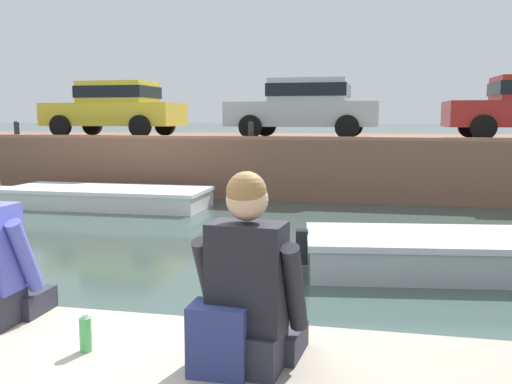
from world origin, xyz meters
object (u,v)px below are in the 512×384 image
(boat_moored_west_white, at_px, (99,197))
(car_leftmost_yellow, at_px, (116,107))
(motorboat_passing, at_px, (508,254))
(mooring_bollard_mid, at_px, (251,130))
(person_seated_right, at_px, (250,292))
(mooring_bollard_west, at_px, (17,128))
(bottle_drink, at_px, (86,334))
(backpack_on_ledge, at_px, (220,339))
(car_left_inner_silver, at_px, (306,106))

(boat_moored_west_white, height_order, car_leftmost_yellow, car_leftmost_yellow)
(motorboat_passing, relative_size, mooring_bollard_mid, 13.12)
(boat_moored_west_white, relative_size, person_seated_right, 5.67)
(boat_moored_west_white, xyz_separation_m, motorboat_passing, (7.91, -4.06, 0.03))
(boat_moored_west_white, xyz_separation_m, mooring_bollard_west, (-3.37, 1.96, 1.51))
(boat_moored_west_white, bearing_deg, bottle_drink, -62.80)
(car_leftmost_yellow, relative_size, mooring_bollard_west, 8.80)
(bottle_drink, bearing_deg, mooring_bollard_mid, 98.22)
(backpack_on_ledge, bearing_deg, mooring_bollard_mid, 101.86)
(boat_moored_west_white, relative_size, motorboat_passing, 0.94)
(bottle_drink, bearing_deg, motorboat_passing, 58.66)
(car_leftmost_yellow, distance_m, person_seated_right, 14.42)
(backpack_on_ledge, bearing_deg, mooring_bollard_west, 128.16)
(car_left_inner_silver, bearing_deg, mooring_bollard_mid, -128.21)
(boat_moored_west_white, distance_m, bottle_drink, 10.41)
(mooring_bollard_west, height_order, backpack_on_ledge, mooring_bollard_west)
(backpack_on_ledge, bearing_deg, person_seated_right, 43.18)
(bottle_drink, height_order, backpack_on_ledge, backpack_on_ledge)
(motorboat_passing, relative_size, car_left_inner_silver, 1.45)
(boat_moored_west_white, bearing_deg, mooring_bollard_west, 149.81)
(backpack_on_ledge, bearing_deg, motorboat_passing, 65.54)
(mooring_bollard_west, distance_m, bottle_drink, 13.86)
(motorboat_passing, distance_m, person_seated_right, 5.72)
(car_left_inner_silver, xyz_separation_m, person_seated_right, (1.33, -12.66, -1.16))
(mooring_bollard_mid, bearing_deg, boat_moored_west_white, -147.95)
(car_leftmost_yellow, xyz_separation_m, person_seated_right, (6.80, -12.66, -1.16))
(boat_moored_west_white, xyz_separation_m, backpack_on_ledge, (5.51, -9.34, 0.75))
(boat_moored_west_white, relative_size, mooring_bollard_mid, 12.29)
(car_left_inner_silver, relative_size, mooring_bollard_west, 9.03)
(car_left_inner_silver, bearing_deg, person_seated_right, -84.01)
(mooring_bollard_west, height_order, person_seated_right, mooring_bollard_west)
(motorboat_passing, bearing_deg, boat_moored_west_white, 152.83)
(car_left_inner_silver, distance_m, bottle_drink, 12.77)
(motorboat_passing, xyz_separation_m, person_seated_right, (-2.28, -5.16, 0.93))
(person_seated_right, distance_m, bottle_drink, 0.92)
(boat_moored_west_white, xyz_separation_m, mooring_bollard_mid, (3.13, 1.96, 1.51))
(motorboat_passing, xyz_separation_m, mooring_bollard_west, (-11.28, 6.02, 1.48))
(person_seated_right, distance_m, backpack_on_ledge, 0.26)
(car_left_inner_silver, distance_m, backpack_on_ledge, 12.91)
(car_leftmost_yellow, xyz_separation_m, backpack_on_ledge, (6.67, -12.78, -1.36))
(mooring_bollard_mid, bearing_deg, backpack_on_ledge, -78.14)
(mooring_bollard_mid, bearing_deg, mooring_bollard_west, 180.00)
(motorboat_passing, height_order, car_left_inner_silver, car_left_inner_silver)
(motorboat_passing, xyz_separation_m, backpack_on_ledge, (-2.40, -5.28, 0.72))
(backpack_on_ledge, bearing_deg, boat_moored_west_white, 120.53)
(car_left_inner_silver, bearing_deg, backpack_on_ledge, -84.60)
(motorboat_passing, relative_size, backpack_on_ledge, 14.31)
(motorboat_passing, height_order, mooring_bollard_mid, mooring_bollard_mid)
(boat_moored_west_white, relative_size, car_leftmost_yellow, 1.40)
(car_left_inner_silver, bearing_deg, mooring_bollard_west, -169.07)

